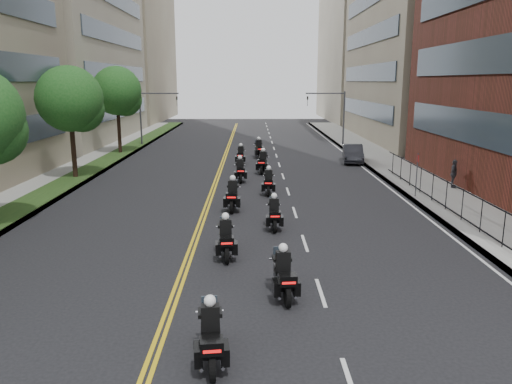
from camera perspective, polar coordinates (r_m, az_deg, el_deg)
sidewalk_right at (r=37.19m, az=16.77°, el=1.87°), size 4.00×90.00×0.15m
sidewalk_left at (r=37.83m, az=-20.55°, el=1.78°), size 4.00×90.00×0.15m
grass_strip at (r=37.54m, az=-19.42°, el=1.93°), size 2.00×90.00×0.04m
building_right_tan at (r=61.99m, az=20.05°, el=19.62°), size 15.11×28.00×30.00m
building_right_far at (r=90.49m, az=13.18°, el=16.30°), size 15.00×28.00×26.00m
building_left_far at (r=91.09m, az=-15.71°, el=16.14°), size 16.00×28.00×26.00m
iron_fence at (r=24.76m, az=23.40°, el=-1.88°), size 0.05×28.00×1.50m
street_trees at (r=30.99m, az=-23.61°, el=8.75°), size 4.40×38.40×7.98m
traffic_signal_right at (r=52.69m, az=8.99°, el=9.23°), size 4.09×0.20×5.60m
traffic_signal_left at (r=53.05m, az=-12.06°, el=9.13°), size 4.09×0.20×5.60m
motorcycle_0 at (r=12.42m, az=-5.18°, el=-16.23°), size 0.66×2.30×1.70m
motorcycle_1 at (r=15.82m, az=3.17°, el=-9.61°), size 0.65×2.33×1.72m
motorcycle_2 at (r=19.23m, az=-3.46°, el=-5.49°), size 0.64×2.35×1.73m
motorcycle_3 at (r=22.86m, az=2.08°, el=-2.62°), size 0.51×2.23×1.65m
motorcycle_4 at (r=26.13m, az=-2.69°, el=-0.52°), size 0.58×2.49×1.84m
motorcycle_5 at (r=29.82m, az=1.45°, el=1.04°), size 0.56×2.32×1.71m
motorcycle_6 at (r=33.59m, az=-1.82°, el=2.38°), size 0.61×2.40×1.77m
motorcycle_7 at (r=36.73m, az=0.79°, el=3.32°), size 0.75×2.51×1.85m
motorcycle_8 at (r=40.60m, az=-1.75°, el=4.13°), size 0.55×2.33×1.72m
motorcycle_9 at (r=43.95m, az=0.34°, el=4.85°), size 0.76×2.50×1.85m
parked_sedan at (r=42.40m, az=11.01°, el=4.34°), size 2.12×4.60×1.46m
pedestrian_c at (r=33.23m, az=21.67°, el=1.96°), size 0.88×1.11×1.75m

